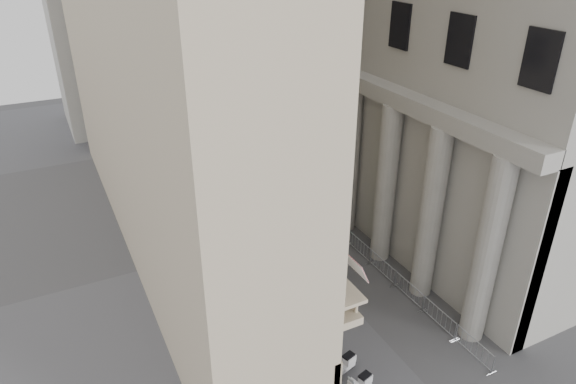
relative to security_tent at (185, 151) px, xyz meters
The scene contains 26 objects.
iron_fence 12.33m from the security_tent, 93.34° to the right, with size 0.30×28.00×1.40m, color black, non-canonical shape.
blue_awning 9.15m from the security_tent, 27.30° to the right, with size 1.60×3.00×3.00m, color navy, non-canonical shape.
scooter_2 23.53m from the security_tent, 88.60° to the right, with size 0.56×1.40×1.50m, color silver, non-canonical shape.
scooter_3 22.20m from the security_tent, 88.52° to the right, with size 0.56×1.40×1.50m, color silver, non-canonical shape.
scooter_4 20.88m from the security_tent, 88.42° to the right, with size 0.56×1.40×1.50m, color silver, non-canonical shape.
scooter_5 19.55m from the security_tent, 88.31° to the right, with size 0.56×1.40×1.50m, color silver, non-canonical shape.
scooter_6 18.23m from the security_tent, 88.19° to the right, with size 0.56×1.40×1.50m, color silver, non-canonical shape.
scooter_7 16.91m from the security_tent, 88.04° to the right, with size 0.56×1.40×1.50m, color silver, non-canonical shape.
scooter_8 15.59m from the security_tent, 87.87° to the right, with size 0.56×1.40×1.50m, color silver, non-canonical shape.
scooter_9 14.28m from the security_tent, 87.67° to the right, with size 0.56×1.40×1.50m, color silver, non-canonical shape.
scooter_10 12.97m from the security_tent, 87.42° to the right, with size 0.56×1.40×1.50m, color silver, non-canonical shape.
scooter_11 11.67m from the security_tent, 87.12° to the right, with size 0.56×1.40×1.50m, color silver, non-canonical shape.
scooter_12 10.38m from the security_tent, 86.73° to the right, with size 0.56×1.40×1.50m, color silver, non-canonical shape.
scooter_13 9.10m from the security_tent, 86.23° to the right, with size 0.56×1.40×1.50m, color silver, non-canonical shape.
barrier_0 26.29m from the security_tent, 74.91° to the right, with size 0.60×2.40×1.10m, color #A1A4A8, non-canonical shape.
barrier_1 23.90m from the security_tent, 73.34° to the right, with size 0.60×2.40×1.10m, color #A1A4A8, non-canonical shape.
barrier_2 21.53m from the security_tent, 71.42° to the right, with size 0.60×2.40×1.10m, color #A1A4A8, non-canonical shape.
barrier_3 19.20m from the security_tent, 69.02° to the right, with size 0.60×2.40×1.10m, color #A1A4A8, non-canonical shape.
barrier_4 16.92m from the security_tent, 65.94° to the right, with size 0.60×2.40×1.10m, color #A1A4A8, non-canonical shape.
barrier_5 14.71m from the security_tent, 61.90° to the right, with size 0.60×2.40×1.10m, color #A1A4A8, non-canonical shape.
security_tent is the anchor object (origin of this frame).
street_lamp 3.62m from the security_tent, 92.39° to the right, with size 2.55×0.71×7.92m.
info_kiosk 7.11m from the security_tent, 86.21° to the right, with size 0.44×0.94×1.92m.
pedestrian_a 6.82m from the security_tent, 67.01° to the right, with size 0.65×0.43×1.78m, color #0D0E37.
pedestrian_b 6.06m from the security_tent, 17.60° to the left, with size 0.87×0.68×1.80m, color black.
pedestrian_c 3.89m from the security_tent, 18.82° to the right, with size 0.76×0.50×1.56m, color black.
Camera 1 is at (-13.17, -7.90, 18.61)m, focal length 32.00 mm.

